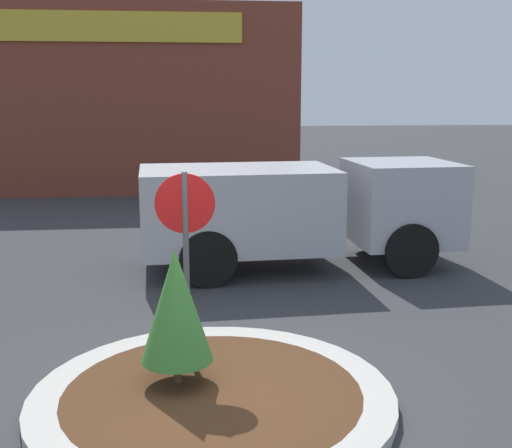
% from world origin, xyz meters
% --- Properties ---
extents(ground_plane, '(120.00, 120.00, 0.00)m').
position_xyz_m(ground_plane, '(0.00, 0.00, 0.00)').
color(ground_plane, '#38383A').
extents(traffic_island, '(3.81, 3.81, 0.13)m').
position_xyz_m(traffic_island, '(0.00, 0.00, 0.06)').
color(traffic_island, '#BCB7AD').
rests_on(traffic_island, ground_plane).
extents(stop_sign, '(0.68, 0.07, 2.32)m').
position_xyz_m(stop_sign, '(-0.25, 0.95, 1.60)').
color(stop_sign, '#4C4C51').
rests_on(stop_sign, ground_plane).
extents(island_shrub, '(0.77, 0.77, 1.48)m').
position_xyz_m(island_shrub, '(-0.36, 0.25, 1.00)').
color(island_shrub, brown).
rests_on(island_shrub, traffic_island).
extents(utility_truck, '(5.85, 2.38, 1.94)m').
position_xyz_m(utility_truck, '(1.76, 5.20, 1.14)').
color(utility_truck, '#B2B2B7').
rests_on(utility_truck, ground_plane).
extents(storefront_building, '(12.54, 6.07, 6.00)m').
position_xyz_m(storefront_building, '(-2.82, 17.26, 3.00)').
color(storefront_building, brown).
rests_on(storefront_building, ground_plane).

